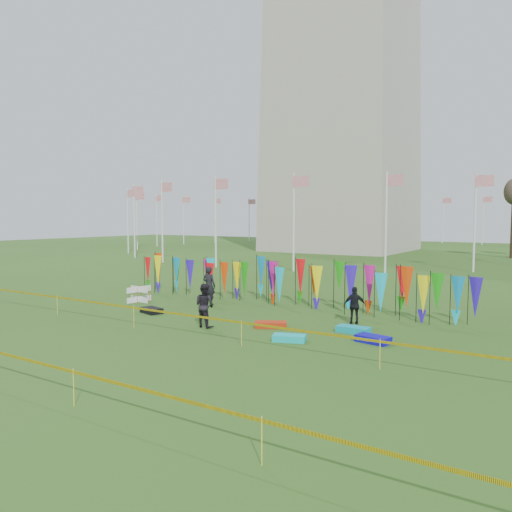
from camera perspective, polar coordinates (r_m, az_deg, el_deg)
The scene contains 13 objects.
ground at distance 20.07m, azimuth -7.39°, elevation -8.25°, with size 160.00×160.00×0.00m, color #284A14.
flagpole_ring at distance 68.36m, azimuth 9.77°, elevation 4.02°, with size 57.40×56.16×8.00m.
banner_row at distance 25.06m, azimuth 2.88°, elevation -2.67°, with size 18.64×0.64×2.18m.
caution_tape_near at distance 19.22m, azimuth -10.12°, elevation -6.48°, with size 26.00×0.02×0.90m.
box_kite at distance 26.65m, azimuth -13.21°, elevation -4.27°, with size 0.76×0.76×0.84m.
person_left at distance 25.24m, azimuth -5.39°, elevation -3.39°, with size 0.71×0.52×1.95m, color black.
person_mid at distance 20.16m, azimuth -5.90°, elevation -5.64°, with size 0.85×0.53×1.76m, color black.
person_right at distance 21.02m, azimuth 11.22°, elevation -5.57°, with size 0.91×0.52×1.55m, color black.
kite_bag_turquoise at distance 17.98m, azimuth 3.82°, elevation -9.34°, with size 1.16×0.58×0.23m, color #0DC8CE.
kite_bag_blue at distance 18.23m, azimuth 13.22°, elevation -9.24°, with size 1.18×0.62×0.25m, color #100BB4.
kite_bag_red at distance 20.12m, azimuth 1.69°, elevation -7.85°, with size 1.26×0.58×0.23m, color red.
kite_bag_black at distance 23.57m, azimuth -11.86°, elevation -6.10°, with size 1.08×0.63×0.25m, color black.
kite_bag_teal at distance 19.60m, azimuth 11.06°, elevation -8.25°, with size 1.24×0.59×0.24m, color #0CA3B5.
Camera 1 is at (12.63, -14.96, 4.38)m, focal length 35.00 mm.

